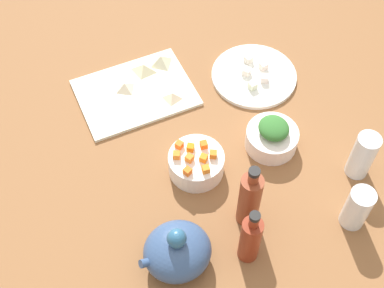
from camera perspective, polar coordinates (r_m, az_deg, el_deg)
The scene contains 29 objects.
tabletop at distance 146.35cm, azimuth 0.00°, elevation -1.47°, with size 190.00×190.00×3.00cm, color brown.
cutting_board at distance 158.81cm, azimuth -6.07°, elevation 5.49°, with size 33.01×24.36×1.00cm, color silver.
plate_tofu at distance 163.33cm, azimuth 6.64°, elevation 7.26°, with size 25.62×25.62×1.20cm, color white.
bowl_greens at distance 146.22cm, azimuth 8.50°, elevation 0.58°, with size 14.16×14.16×5.79cm, color white.
bowl_carrots at distance 139.85cm, azimuth 0.46°, elevation -2.09°, with size 14.68×14.68×6.15cm, color white.
teapot at distance 125.60cm, azimuth -1.60°, elevation -11.35°, with size 17.59×15.21×14.32cm.
bottle_0 at distance 127.91cm, azimuth 6.18°, elevation -5.86°, with size 5.41×5.41×21.87cm.
bottle_1 at distance 124.36cm, azimuth 6.25°, elevation -10.04°, with size 4.92×4.92×19.83cm.
drinking_glass_0 at distance 135.37cm, azimuth 17.25°, elevation -6.55°, with size 6.18×6.18×12.72cm, color white.
drinking_glass_1 at distance 143.07cm, azimuth 17.78°, elevation -1.18°, with size 6.05×6.05×14.42cm, color white.
carrot_cube_0 at distance 135.97cm, azimuth 1.16°, elevation -1.55°, with size 1.80×1.80×1.80cm, color orange.
carrot_cube_1 at distance 138.38cm, azimuth 1.26°, elevation -0.08°, with size 1.80×1.80×1.80cm, color orange.
carrot_cube_2 at distance 137.83cm, azimuth -0.17°, elevation -0.38°, with size 1.80×1.80×1.80cm, color orange.
carrot_cube_3 at distance 136.74cm, azimuth 2.28°, elevation -1.11°, with size 1.80×1.80×1.80cm, color orange.
carrot_cube_4 at distance 136.56cm, azimuth -1.67°, elevation -1.19°, with size 1.80×1.80×1.80cm, color orange.
carrot_cube_5 at distance 133.84cm, azimuth -0.48°, elevation -2.93°, with size 1.80×1.80×1.80cm, color orange.
carrot_cube_6 at distance 134.22cm, azimuth 1.48°, elevation -2.70°, with size 1.80×1.80×1.80cm, color orange.
carrot_cube_7 at distance 136.01cm, azimuth -0.28°, elevation -1.50°, with size 1.80×1.80×1.80cm, color orange.
carrot_cube_8 at distance 138.35cm, azimuth -1.37°, elevation -0.10°, with size 1.80×1.80×1.80cm, color orange.
chopped_greens_mound at distance 142.42cm, azimuth 8.73°, elevation 1.70°, with size 8.59×8.11×3.75cm, color #326E2E.
tofu_cube_0 at distance 160.66cm, azimuth 7.76°, elevation 6.96°, with size 2.20×2.20×2.20cm, color white.
tofu_cube_1 at distance 161.94cm, azimuth 5.84°, elevation 7.73°, with size 2.20×2.20×2.20cm, color white.
tofu_cube_2 at distance 164.11cm, azimuth 7.66°, elevation 8.28°, with size 2.20×2.20×2.20cm, color white.
tofu_cube_3 at distance 165.52cm, azimuth 6.06°, elevation 9.01°, with size 2.20×2.20×2.20cm, color silver.
tofu_cube_4 at distance 158.36cm, azimuth 6.50°, elevation 6.23°, with size 2.20×2.20×2.20cm, color #E3ECC9.
dumpling_0 at distance 158.70cm, azimuth -7.20°, elevation 6.18°, with size 5.14×4.69×2.27cm, color beige.
dumpling_1 at distance 155.20cm, azimuth -2.12°, elevation 5.18°, with size 4.65×4.49×2.14cm, color beige.
dumpling_2 at distance 162.73cm, azimuth -5.19°, elevation 8.11°, with size 5.98×5.33×2.66cm, color beige.
dumpling_3 at distance 164.52cm, azimuth -3.33°, elevation 9.00°, with size 5.84×5.50×2.94cm, color beige.
Camera 1 is at (36.74, 72.44, 123.25)cm, focal length 49.89 mm.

